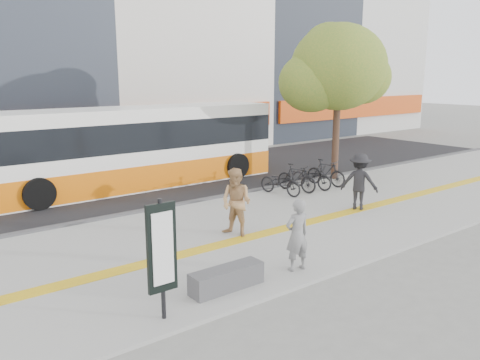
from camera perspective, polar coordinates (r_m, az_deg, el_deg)
ground at (r=12.53m, az=4.92°, el=-7.98°), size 120.00×120.00×0.00m
sidewalk at (r=13.60m, az=0.64°, el=-6.11°), size 40.00×7.00×0.08m
tactile_strip at (r=13.21m, az=1.99°, el=-6.47°), size 40.00×0.45×0.01m
street at (r=19.83m, az=-12.86°, el=-0.54°), size 40.00×8.00×0.06m
curb at (r=16.37m, az=-6.95°, el=-2.89°), size 40.00×0.25×0.14m
bench at (r=10.02m, az=-1.56°, el=-11.41°), size 1.60×0.45×0.45m
signboard at (r=8.60m, az=-9.13°, el=-8.05°), size 0.55×0.10×2.20m
street_tree at (r=20.27m, az=11.15°, el=12.59°), size 4.40×3.80×6.31m
bus at (r=19.17m, az=-12.10°, el=3.50°), size 11.41×2.70×3.04m
bicycle_row at (r=18.30m, az=7.42°, el=0.31°), size 3.23×1.84×1.03m
seated_woman at (r=10.80m, az=6.68°, el=-6.41°), size 0.64×0.47×1.61m
pedestrian_tan at (r=12.95m, az=-0.43°, el=-2.64°), size 0.95×1.07×1.83m
pedestrian_dark at (r=15.95m, az=13.78°, el=-0.18°), size 1.19×1.35×1.81m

